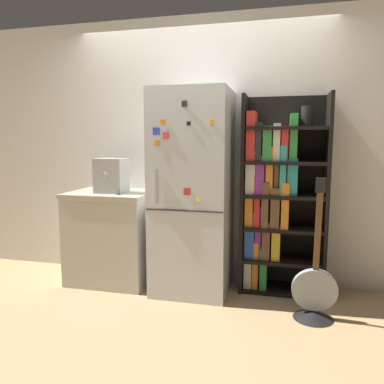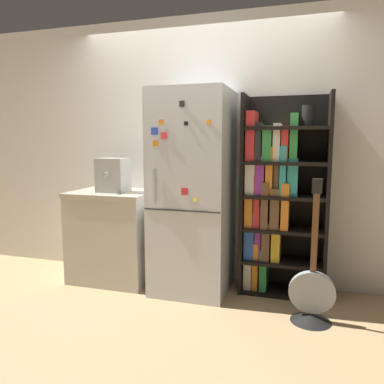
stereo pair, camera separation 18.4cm
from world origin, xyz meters
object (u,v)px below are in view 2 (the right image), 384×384
object	(u,v)px
refrigerator	(193,193)
espresso_machine	(113,175)
guitar	(312,301)
bookshelf	(275,197)

from	to	relation	value
refrigerator	espresso_machine	bearing A→B (deg)	-179.04
refrigerator	espresso_machine	size ratio (longest dim) A/B	5.60
espresso_machine	guitar	bearing A→B (deg)	-10.80
espresso_machine	refrigerator	bearing A→B (deg)	0.96
espresso_machine	guitar	size ratio (longest dim) A/B	0.29
bookshelf	guitar	size ratio (longest dim) A/B	1.60
bookshelf	espresso_machine	bearing A→B (deg)	-173.03
refrigerator	bookshelf	bearing A→B (deg)	13.46
bookshelf	guitar	xyz separation A→B (m)	(0.34, -0.55, -0.72)
bookshelf	espresso_machine	distance (m)	1.56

